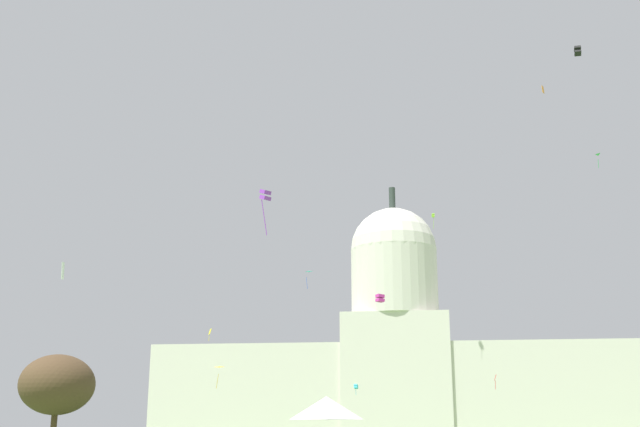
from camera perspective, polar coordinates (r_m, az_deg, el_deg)
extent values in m
cube|color=beige|center=(216.91, -3.22, -12.94)|extent=(65.68, 20.43, 23.94)
cube|color=beige|center=(215.10, 14.70, -12.46)|extent=(65.68, 20.43, 23.94)
cube|color=beige|center=(213.69, 5.68, -11.80)|extent=(28.56, 22.47, 31.78)
cylinder|color=beige|center=(216.65, 5.51, -5.14)|extent=(24.00, 24.00, 18.60)
sphere|color=beige|center=(218.47, 5.45, -2.73)|extent=(24.13, 24.13, 24.13)
cylinder|color=#2D3833|center=(222.26, 5.35, 1.11)|extent=(1.80, 1.80, 6.40)
pyramid|color=white|center=(83.68, 0.49, -14.17)|extent=(6.44, 7.16, 2.38)
cylinder|color=#4C3823|center=(115.34, -19.08, -14.58)|extent=(0.84, 0.84, 6.01)
ellipsoid|color=#4C3823|center=(115.46, -18.84, -11.87)|extent=(10.40, 10.93, 8.27)
cube|color=#33BCDB|center=(172.36, 2.67, -12.72)|extent=(0.94, 0.99, 0.61)
cube|color=#33BCDB|center=(172.38, 2.67, -12.57)|extent=(0.94, 0.99, 0.61)
cylinder|color=#33BCDB|center=(172.32, 2.67, -13.02)|extent=(0.15, 0.28, 1.50)
pyramid|color=teal|center=(147.62, -0.99, -4.46)|extent=(1.68, 1.33, 0.26)
cylinder|color=blue|center=(147.61, -0.97, -5.16)|extent=(0.31, 0.18, 2.20)
pyramid|color=gold|center=(107.90, -7.54, -11.36)|extent=(1.32, 0.68, 0.25)
cylinder|color=gold|center=(108.09, -7.59, -12.18)|extent=(0.33, 0.18, 1.91)
cube|color=red|center=(138.13, 12.82, -11.74)|extent=(0.38, 0.87, 1.01)
cylinder|color=red|center=(138.06, 12.83, -12.25)|extent=(0.11, 0.11, 1.50)
pyramid|color=green|center=(143.15, 19.66, 4.01)|extent=(0.74, 1.20, 0.19)
cylinder|color=green|center=(142.82, 19.87, 3.49)|extent=(0.12, 0.19, 1.56)
cube|color=#D1339E|center=(108.34, 4.46, -6.40)|extent=(1.36, 1.35, 0.51)
cube|color=#D1339E|center=(108.43, 4.45, -6.11)|extent=(1.36, 1.35, 0.51)
cube|color=white|center=(68.56, -18.47, -4.03)|extent=(0.18, 0.79, 1.53)
cube|color=purple|center=(68.71, -4.06, 1.16)|extent=(1.11, 1.11, 0.57)
cube|color=purple|center=(68.87, -4.05, 1.59)|extent=(1.11, 1.11, 0.57)
cylinder|color=purple|center=(68.24, -4.15, -0.28)|extent=(0.55, 0.29, 3.22)
cube|color=black|center=(129.61, 18.51, 11.19)|extent=(1.06, 1.15, 0.78)
cube|color=black|center=(129.91, 18.49, 11.46)|extent=(1.06, 1.15, 0.78)
cube|color=orange|center=(129.42, 16.15, 8.79)|extent=(0.48, 0.68, 1.24)
cube|color=yellow|center=(164.59, -8.13, -8.64)|extent=(0.78, 1.18, 1.38)
cylinder|color=yellow|center=(164.49, -8.20, -9.09)|extent=(0.09, 0.26, 1.33)
cube|color=#8CD133|center=(195.61, 8.36, -0.21)|extent=(0.76, 0.80, 0.43)
cube|color=#8CD133|center=(195.73, 8.36, -0.08)|extent=(0.76, 0.80, 0.43)
cylinder|color=#8CD133|center=(195.18, 8.39, -0.70)|extent=(0.29, 0.09, 3.15)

